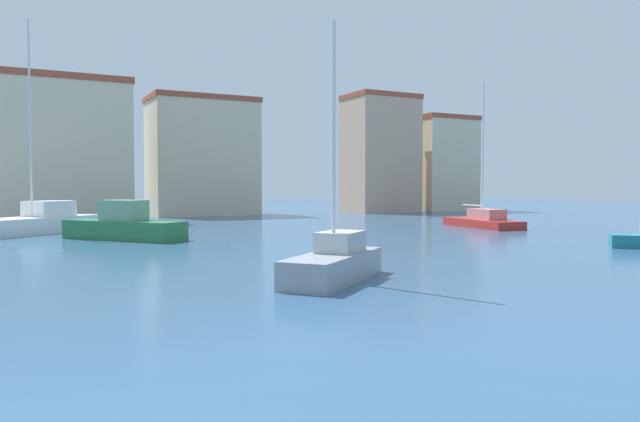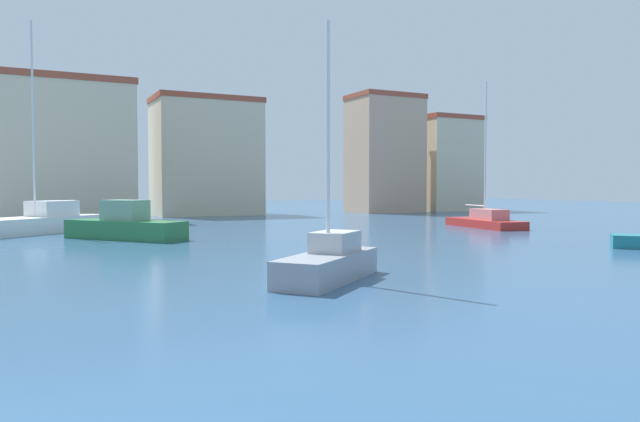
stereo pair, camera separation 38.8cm
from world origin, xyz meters
The scene contains 9 objects.
water centered at (15.00, 20.00, 0.00)m, with size 160.00×160.00×0.00m, color #2D5175.
sailboat_white_far_right centered at (2.25, 33.24, 0.67)m, with size 8.14×7.58×12.31m.
motorboat_green_center_channel centered at (6.21, 26.73, 0.70)m, with size 5.63×6.50×2.04m.
sailboat_red_inner_mooring centered at (28.97, 24.92, 0.49)m, with size 3.13×6.87×9.69m.
sailboat_grey_far_left centered at (9.55, 10.26, 0.57)m, with size 4.51×4.07×7.48m.
harbor_office centered at (4.20, 46.16, 5.61)m, with size 10.81×7.52×11.19m.
warehouse_block centered at (17.12, 50.16, 5.58)m, with size 9.90×6.32×11.14m.
yacht_club centered at (35.69, 47.57, 6.20)m, with size 7.22×5.39×12.38m.
waterfront_apartments centered at (44.14, 48.02, 5.31)m, with size 6.95×5.72×10.61m.
Camera 1 is at (1.35, -4.60, 2.75)m, focal length 32.77 mm.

